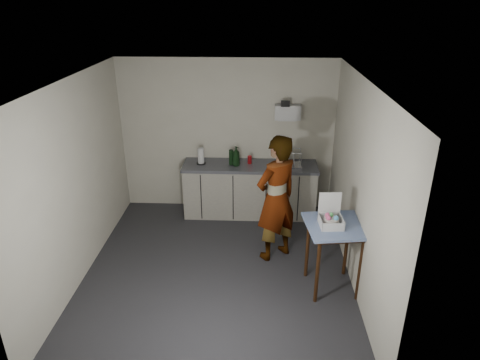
{
  "coord_description": "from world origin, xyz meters",
  "views": [
    {
      "loc": [
        0.52,
        -4.91,
        3.54
      ],
      "look_at": [
        0.29,
        0.45,
        1.18
      ],
      "focal_mm": 32.0,
      "sensor_mm": 36.0,
      "label": 1
    }
  ],
  "objects_px": {
    "standing_man": "(276,199)",
    "soda_can": "(250,160)",
    "soap_bottle": "(236,156)",
    "side_table": "(335,233)",
    "kitchen_counter": "(250,191)",
    "dark_bottle": "(231,157)",
    "bakery_box": "(331,219)",
    "paper_towel": "(201,156)",
    "dish_rack": "(289,162)"
  },
  "relations": [
    {
      "from": "kitchen_counter",
      "to": "paper_towel",
      "type": "relative_size",
      "value": 8.23
    },
    {
      "from": "soap_bottle",
      "to": "paper_towel",
      "type": "height_order",
      "value": "soap_bottle"
    },
    {
      "from": "soda_can",
      "to": "soap_bottle",
      "type": "bearing_deg",
      "value": -154.19
    },
    {
      "from": "standing_man",
      "to": "dark_bottle",
      "type": "height_order",
      "value": "standing_man"
    },
    {
      "from": "kitchen_counter",
      "to": "bakery_box",
      "type": "xyz_separation_m",
      "value": [
        1.03,
        -2.01,
        0.59
      ]
    },
    {
      "from": "soda_can",
      "to": "dark_bottle",
      "type": "distance_m",
      "value": 0.32
    },
    {
      "from": "standing_man",
      "to": "dish_rack",
      "type": "relative_size",
      "value": 4.8
    },
    {
      "from": "bakery_box",
      "to": "dark_bottle",
      "type": "bearing_deg",
      "value": 119.71
    },
    {
      "from": "soda_can",
      "to": "dark_bottle",
      "type": "relative_size",
      "value": 0.51
    },
    {
      "from": "side_table",
      "to": "kitchen_counter",
      "type": "bearing_deg",
      "value": 111.49
    },
    {
      "from": "dark_bottle",
      "to": "standing_man",
      "type": "bearing_deg",
      "value": -61.16
    },
    {
      "from": "dish_rack",
      "to": "dark_bottle",
      "type": "bearing_deg",
      "value": 179.87
    },
    {
      "from": "soap_bottle",
      "to": "kitchen_counter",
      "type": "bearing_deg",
      "value": 12.16
    },
    {
      "from": "standing_man",
      "to": "bakery_box",
      "type": "distance_m",
      "value": 0.97
    },
    {
      "from": "dark_bottle",
      "to": "bakery_box",
      "type": "bearing_deg",
      "value": -56.23
    },
    {
      "from": "paper_towel",
      "to": "bakery_box",
      "type": "height_order",
      "value": "bakery_box"
    },
    {
      "from": "soap_bottle",
      "to": "dark_bottle",
      "type": "distance_m",
      "value": 0.1
    },
    {
      "from": "bakery_box",
      "to": "soda_can",
      "type": "bearing_deg",
      "value": 112.5
    },
    {
      "from": "bakery_box",
      "to": "kitchen_counter",
      "type": "bearing_deg",
      "value": 112.94
    },
    {
      "from": "dish_rack",
      "to": "kitchen_counter",
      "type": "bearing_deg",
      "value": 178.79
    },
    {
      "from": "dark_bottle",
      "to": "bakery_box",
      "type": "distance_m",
      "value": 2.41
    },
    {
      "from": "dark_bottle",
      "to": "paper_towel",
      "type": "height_order",
      "value": "paper_towel"
    },
    {
      "from": "dark_bottle",
      "to": "kitchen_counter",
      "type": "bearing_deg",
      "value": 2.09
    },
    {
      "from": "kitchen_counter",
      "to": "standing_man",
      "type": "relative_size",
      "value": 1.22
    },
    {
      "from": "side_table",
      "to": "soap_bottle",
      "type": "height_order",
      "value": "soap_bottle"
    },
    {
      "from": "kitchen_counter",
      "to": "dark_bottle",
      "type": "height_order",
      "value": "dark_bottle"
    },
    {
      "from": "kitchen_counter",
      "to": "bakery_box",
      "type": "height_order",
      "value": "bakery_box"
    },
    {
      "from": "soap_bottle",
      "to": "dark_bottle",
      "type": "height_order",
      "value": "soap_bottle"
    },
    {
      "from": "standing_man",
      "to": "soda_can",
      "type": "relative_size",
      "value": 14.13
    },
    {
      "from": "standing_man",
      "to": "dish_rack",
      "type": "distance_m",
      "value": 1.3
    },
    {
      "from": "side_table",
      "to": "soda_can",
      "type": "xyz_separation_m",
      "value": [
        -1.11,
        2.05,
        0.16
      ]
    },
    {
      "from": "side_table",
      "to": "soda_can",
      "type": "relative_size",
      "value": 7.14
    },
    {
      "from": "side_table",
      "to": "dark_bottle",
      "type": "bearing_deg",
      "value": 118.08
    },
    {
      "from": "soap_bottle",
      "to": "side_table",
      "type": "bearing_deg",
      "value": -55.64
    },
    {
      "from": "kitchen_counter",
      "to": "bakery_box",
      "type": "bearing_deg",
      "value": -63.0
    },
    {
      "from": "dark_bottle",
      "to": "dish_rack",
      "type": "relative_size",
      "value": 0.67
    },
    {
      "from": "soap_bottle",
      "to": "dark_bottle",
      "type": "xyz_separation_m",
      "value": [
        -0.08,
        0.04,
        -0.04
      ]
    },
    {
      "from": "soap_bottle",
      "to": "bakery_box",
      "type": "distance_m",
      "value": 2.33
    },
    {
      "from": "dark_bottle",
      "to": "dish_rack",
      "type": "bearing_deg",
      "value": -0.13
    },
    {
      "from": "kitchen_counter",
      "to": "bakery_box",
      "type": "distance_m",
      "value": 2.33
    },
    {
      "from": "side_table",
      "to": "bakery_box",
      "type": "distance_m",
      "value": 0.22
    },
    {
      "from": "dark_bottle",
      "to": "bakery_box",
      "type": "height_order",
      "value": "bakery_box"
    },
    {
      "from": "soap_bottle",
      "to": "bakery_box",
      "type": "height_order",
      "value": "bakery_box"
    },
    {
      "from": "side_table",
      "to": "dark_bottle",
      "type": "height_order",
      "value": "dark_bottle"
    },
    {
      "from": "kitchen_counter",
      "to": "paper_towel",
      "type": "distance_m",
      "value": 1.02
    },
    {
      "from": "bakery_box",
      "to": "side_table",
      "type": "bearing_deg",
      "value": 10.58
    },
    {
      "from": "standing_man",
      "to": "dish_rack",
      "type": "height_order",
      "value": "standing_man"
    },
    {
      "from": "side_table",
      "to": "bakery_box",
      "type": "xyz_separation_m",
      "value": [
        -0.07,
        -0.02,
        0.21
      ]
    },
    {
      "from": "paper_towel",
      "to": "soap_bottle",
      "type": "bearing_deg",
      "value": -5.52
    },
    {
      "from": "side_table",
      "to": "soda_can",
      "type": "bearing_deg",
      "value": 111.0
    }
  ]
}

